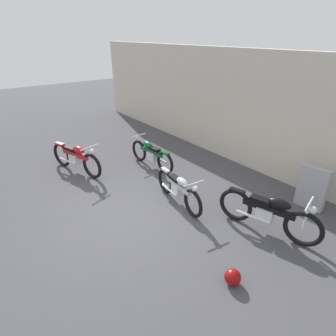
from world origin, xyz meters
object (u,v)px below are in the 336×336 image
object	(u,v)px
stone_marker	(312,188)
motorcycle_green	(151,154)
motorcycle_red	(76,158)
motorcycle_silver	(179,189)
motorcycle_black	(269,213)
helmet	(233,277)

from	to	relation	value
stone_marker	motorcycle_green	bearing A→B (deg)	-157.44
motorcycle_red	motorcycle_green	xyz separation A→B (m)	(1.03, 2.01, -0.04)
motorcycle_silver	motorcycle_green	bearing A→B (deg)	169.46
stone_marker	motorcycle_silver	distance (m)	3.17
motorcycle_red	motorcycle_black	distance (m)	5.64
stone_marker	motorcycle_green	world-z (taller)	stone_marker
helmet	motorcycle_green	distance (m)	4.96
helmet	motorcycle_black	world-z (taller)	motorcycle_black
motorcycle_green	motorcycle_black	distance (m)	4.20
helmet	motorcycle_black	xyz separation A→B (m)	(-0.51, 1.64, 0.33)
motorcycle_green	motorcycle_black	size ratio (longest dim) A/B	0.93
motorcycle_silver	helmet	bearing A→B (deg)	-12.03
motorcycle_red	motorcycle_silver	bearing A→B (deg)	5.32
stone_marker	motorcycle_silver	world-z (taller)	stone_marker
motorcycle_black	motorcycle_red	bearing A→B (deg)	-173.81
helmet	motorcycle_green	world-z (taller)	motorcycle_green
helmet	motorcycle_silver	size ratio (longest dim) A/B	0.15
motorcycle_black	motorcycle_green	bearing A→B (deg)	165.63
motorcycle_green	motorcycle_black	xyz separation A→B (m)	(4.20, 0.12, 0.04)
stone_marker	helmet	world-z (taller)	stone_marker
stone_marker	helmet	bearing A→B (deg)	-81.72
motorcycle_silver	motorcycle_red	world-z (taller)	motorcycle_red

